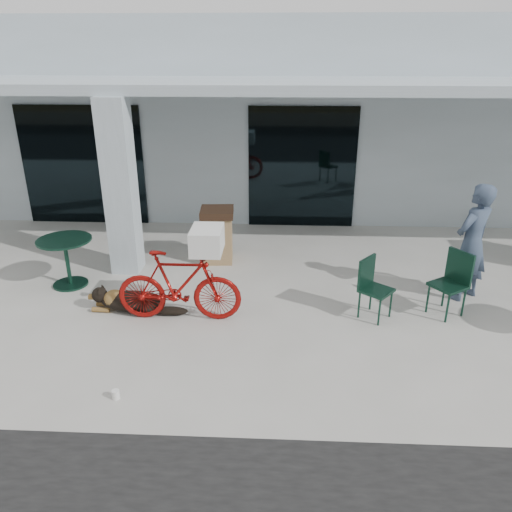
# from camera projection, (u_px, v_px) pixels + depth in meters

# --- Properties ---
(ground) EXTENTS (80.00, 80.00, 0.00)m
(ground) POSITION_uv_depth(u_px,v_px,m) (186.00, 336.00, 7.21)
(ground) COLOR #BAB7B0
(ground) RESTS_ON ground
(building) EXTENTS (22.00, 7.00, 4.50)m
(building) POSITION_uv_depth(u_px,v_px,m) (235.00, 108.00, 14.16)
(building) COLOR silver
(building) RESTS_ON ground
(storefront_glass_left) EXTENTS (2.80, 0.06, 2.70)m
(storefront_glass_left) POSITION_uv_depth(u_px,v_px,m) (83.00, 166.00, 11.41)
(storefront_glass_left) COLOR black
(storefront_glass_left) RESTS_ON ground
(storefront_glass_right) EXTENTS (2.40, 0.06, 2.70)m
(storefront_glass_right) POSITION_uv_depth(u_px,v_px,m) (302.00, 168.00, 11.19)
(storefront_glass_right) COLOR black
(storefront_glass_right) RESTS_ON ground
(column) EXTENTS (0.50, 0.50, 3.12)m
(column) POSITION_uv_depth(u_px,v_px,m) (120.00, 188.00, 8.79)
(column) COLOR silver
(column) RESTS_ON ground
(overhang) EXTENTS (22.00, 2.80, 0.18)m
(overhang) POSITION_uv_depth(u_px,v_px,m) (211.00, 85.00, 9.28)
(overhang) COLOR silver
(overhang) RESTS_ON column
(bicycle) EXTENTS (1.87, 0.53, 1.12)m
(bicycle) POSITION_uv_depth(u_px,v_px,m) (179.00, 286.00, 7.46)
(bicycle) COLOR maroon
(bicycle) RESTS_ON ground
(laundry_basket) EXTENTS (0.45, 0.60, 0.36)m
(laundry_basket) POSITION_uv_depth(u_px,v_px,m) (207.00, 240.00, 7.16)
(laundry_basket) COLOR white
(laundry_basket) RESTS_ON bicycle
(dog) EXTENTS (1.19, 0.44, 0.39)m
(dog) POSITION_uv_depth(u_px,v_px,m) (133.00, 300.00, 7.82)
(dog) COLOR black
(dog) RESTS_ON ground
(cup_near_dog) EXTENTS (0.10, 0.10, 0.11)m
(cup_near_dog) POSITION_uv_depth(u_px,v_px,m) (116.00, 395.00, 5.91)
(cup_near_dog) COLOR white
(cup_near_dog) RESTS_ON ground
(cafe_table_near) EXTENTS (0.97, 0.97, 0.86)m
(cafe_table_near) POSITION_uv_depth(u_px,v_px,m) (67.00, 262.00, 8.60)
(cafe_table_near) COLOR #123326
(cafe_table_near) RESTS_ON ground
(cafe_chair_far_a) EXTENTS (0.64, 0.63, 0.95)m
(cafe_chair_far_a) POSITION_uv_depth(u_px,v_px,m) (376.00, 290.00, 7.54)
(cafe_chair_far_a) COLOR #123326
(cafe_chair_far_a) RESTS_ON ground
(cafe_chair_far_b) EXTENTS (0.68, 0.66, 1.02)m
(cafe_chair_far_b) POSITION_uv_depth(u_px,v_px,m) (448.00, 285.00, 7.62)
(cafe_chair_far_b) COLOR #123326
(cafe_chair_far_b) RESTS_ON ground
(person) EXTENTS (0.85, 0.80, 1.94)m
(person) POSITION_uv_depth(u_px,v_px,m) (472.00, 243.00, 7.96)
(person) COLOR #38465E
(person) RESTS_ON ground
(trash_receptacle) EXTENTS (0.66, 0.66, 1.05)m
(trash_receptacle) POSITION_uv_depth(u_px,v_px,m) (218.00, 235.00, 9.57)
(trash_receptacle) COLOR #91734B
(trash_receptacle) RESTS_ON ground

